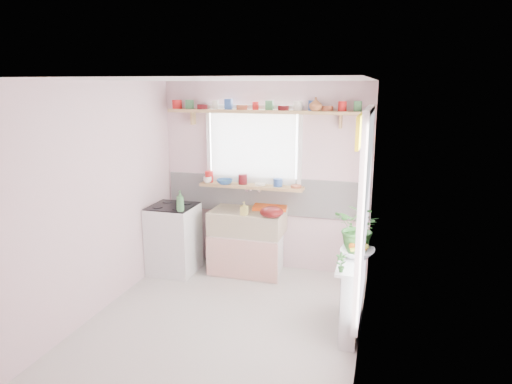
# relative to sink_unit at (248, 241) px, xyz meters

# --- Properties ---
(room) EXTENTS (3.20, 3.20, 3.20)m
(room) POSITION_rel_sink_unit_xyz_m (0.81, -0.43, 0.94)
(room) COLOR beige
(room) RESTS_ON ground
(sink_unit) EXTENTS (0.95, 0.65, 1.11)m
(sink_unit) POSITION_rel_sink_unit_xyz_m (0.00, 0.00, 0.00)
(sink_unit) COLOR white
(sink_unit) RESTS_ON ground
(cooker) EXTENTS (0.58, 0.58, 0.93)m
(cooker) POSITION_rel_sink_unit_xyz_m (-0.95, -0.24, 0.03)
(cooker) COLOR white
(cooker) RESTS_ON ground
(radiator_ledge) EXTENTS (0.22, 0.95, 0.78)m
(radiator_ledge) POSITION_rel_sink_unit_xyz_m (1.45, -1.09, -0.03)
(radiator_ledge) COLOR white
(radiator_ledge) RESTS_ON ground
(windowsill) EXTENTS (1.40, 0.22, 0.04)m
(windowsill) POSITION_rel_sink_unit_xyz_m (-0.00, 0.19, 0.71)
(windowsill) COLOR tan
(windowsill) RESTS_ON room
(pine_shelf) EXTENTS (2.52, 0.24, 0.04)m
(pine_shelf) POSITION_rel_sink_unit_xyz_m (0.15, 0.18, 1.69)
(pine_shelf) COLOR tan
(pine_shelf) RESTS_ON room
(shelf_crockery) EXTENTS (2.47, 0.11, 0.12)m
(shelf_crockery) POSITION_rel_sink_unit_xyz_m (0.15, 0.18, 1.76)
(shelf_crockery) COLOR red
(shelf_crockery) RESTS_ON pine_shelf
(sill_crockery) EXTENTS (1.35, 0.11, 0.12)m
(sill_crockery) POSITION_rel_sink_unit_xyz_m (-0.05, 0.19, 0.78)
(sill_crockery) COLOR red
(sill_crockery) RESTS_ON windowsill
(dish_tray) EXTENTS (0.48, 0.39, 0.04)m
(dish_tray) POSITION_rel_sink_unit_xyz_m (0.26, 0.21, 0.44)
(dish_tray) COLOR #EE5615
(dish_tray) RESTS_ON sink_unit
(colander) EXTENTS (0.36, 0.36, 0.13)m
(colander) POSITION_rel_sink_unit_xyz_m (0.37, -0.19, 0.49)
(colander) COLOR #5C0F10
(colander) RESTS_ON sink_unit
(jade_plant) EXTENTS (0.60, 0.57, 0.53)m
(jade_plant) POSITION_rel_sink_unit_xyz_m (1.48, -0.93, 0.61)
(jade_plant) COLOR #346D2B
(jade_plant) RESTS_ON radiator_ledge
(fruit_bowl) EXTENTS (0.38, 0.38, 0.08)m
(fruit_bowl) POSITION_rel_sink_unit_xyz_m (1.48, -1.07, 0.38)
(fruit_bowl) COLOR silver
(fruit_bowl) RESTS_ON radiator_ledge
(herb_pot) EXTENTS (0.10, 0.08, 0.18)m
(herb_pot) POSITION_rel_sink_unit_xyz_m (1.36, -1.49, 0.43)
(herb_pot) COLOR #2B5D25
(herb_pot) RESTS_ON radiator_ledge
(soap_bottle_sink) EXTENTS (0.09, 0.09, 0.17)m
(soap_bottle_sink) POSITION_rel_sink_unit_xyz_m (0.02, -0.19, 0.50)
(soap_bottle_sink) COLOR #D9CD60
(soap_bottle_sink) RESTS_ON sink_unit
(sill_cup) EXTENTS (0.13, 0.13, 0.09)m
(sill_cup) POSITION_rel_sink_unit_xyz_m (-0.60, 0.13, 0.77)
(sill_cup) COLOR white
(sill_cup) RESTS_ON windowsill
(sill_bowl) EXTENTS (0.23, 0.23, 0.07)m
(sill_bowl) POSITION_rel_sink_unit_xyz_m (-0.36, 0.13, 0.76)
(sill_bowl) COLOR #3464AA
(sill_bowl) RESTS_ON windowsill
(shelf_vase) EXTENTS (0.16, 0.16, 0.17)m
(shelf_vase) POSITION_rel_sink_unit_xyz_m (0.83, 0.12, 1.79)
(shelf_vase) COLOR #9E5A30
(shelf_vase) RESTS_ON pine_shelf
(cooker_bottle) EXTENTS (0.12, 0.12, 0.26)m
(cooker_bottle) POSITION_rel_sink_unit_xyz_m (-0.73, -0.46, 0.61)
(cooker_bottle) COLOR #458B4D
(cooker_bottle) RESTS_ON cooker
(fruit) EXTENTS (0.20, 0.14, 0.10)m
(fruit) POSITION_rel_sink_unit_xyz_m (1.49, -1.06, 0.45)
(fruit) COLOR #D75E12
(fruit) RESTS_ON fruit_bowl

